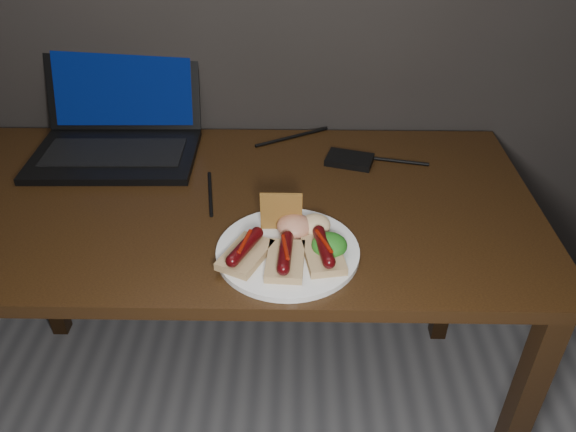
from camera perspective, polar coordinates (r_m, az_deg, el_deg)
The scene contains 12 objects.
desk at distance 1.33m, azimuth -6.07°, elevation -1.46°, with size 1.40×0.70×0.75m.
laptop at distance 1.52m, azimuth -16.90°, elevation 8.43°, with size 0.41×0.35×0.25m.
hard_drive at distance 1.42m, azimuth 6.27°, elevation 5.71°, with size 0.11×0.07×0.02m, color black.
desk_cables at distance 1.42m, azimuth -6.03°, elevation 5.57°, with size 0.96×0.43×0.01m.
plate at distance 1.11m, azimuth -0.03°, elevation -3.59°, with size 0.28×0.28×0.01m, color white.
bread_sausage_left at distance 1.08m, azimuth -4.37°, elevation -3.59°, with size 0.11×0.13×0.04m.
bread_sausage_center at distance 1.06m, azimuth -0.28°, elevation -4.21°, with size 0.08×0.12×0.04m.
bread_sausage_right at distance 1.08m, azimuth 3.62°, elevation -3.58°, with size 0.09×0.13×0.04m.
crispbread at distance 1.14m, azimuth -0.69°, elevation 0.48°, with size 0.09×0.01×0.09m, color #AE7D2F.
salad_greens at distance 1.09m, azimuth 4.22°, elevation -2.96°, with size 0.07×0.07×0.04m, color #1B5C12.
salsa_mound at distance 1.13m, azimuth 0.66°, elevation -1.01°, with size 0.07×0.07×0.04m, color #A41710.
coleslaw_mound at distance 1.14m, azimuth 2.75°, elevation -0.89°, with size 0.06×0.06×0.04m, color beige.
Camera 1 is at (0.16, 0.32, 1.45)m, focal length 35.00 mm.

